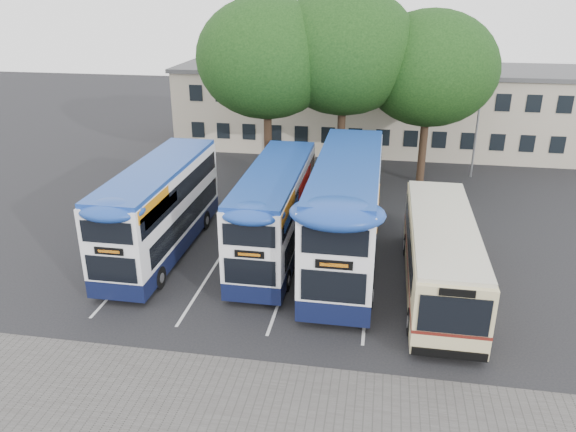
# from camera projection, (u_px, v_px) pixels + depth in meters

# --- Properties ---
(ground) EXTENTS (120.00, 120.00, 0.00)m
(ground) POSITION_uv_depth(u_px,v_px,m) (370.00, 338.00, 20.49)
(ground) COLOR black
(ground) RESTS_ON ground
(paving_strip) EXTENTS (40.00, 6.00, 0.01)m
(paving_strip) POSITION_uv_depth(u_px,v_px,m) (294.00, 430.00, 16.25)
(paving_strip) COLOR #595654
(paving_strip) RESTS_ON ground
(bay_lines) EXTENTS (14.12, 11.00, 0.01)m
(bay_lines) POSITION_uv_depth(u_px,v_px,m) (291.00, 267.00, 25.64)
(bay_lines) COLOR silver
(bay_lines) RESTS_ON ground
(depot_building) EXTENTS (32.40, 8.40, 6.20)m
(depot_building) POSITION_uv_depth(u_px,v_px,m) (385.00, 107.00, 43.89)
(depot_building) COLOR #C2B29C
(depot_building) RESTS_ON ground
(lamp_post) EXTENTS (0.25, 1.05, 9.06)m
(lamp_post) POSITION_uv_depth(u_px,v_px,m) (480.00, 101.00, 35.82)
(lamp_post) COLOR gray
(lamp_post) RESTS_ON ground
(tree_left) EXTENTS (8.43, 8.43, 11.52)m
(tree_left) POSITION_uv_depth(u_px,v_px,m) (267.00, 58.00, 33.39)
(tree_left) COLOR black
(tree_left) RESTS_ON ground
(tree_mid) EXTENTS (8.87, 8.87, 12.05)m
(tree_mid) POSITION_uv_depth(u_px,v_px,m) (344.00, 52.00, 33.61)
(tree_mid) COLOR black
(tree_mid) RESTS_ON ground
(tree_right) EXTENTS (8.18, 8.18, 10.77)m
(tree_right) POSITION_uv_depth(u_px,v_px,m) (430.00, 69.00, 33.90)
(tree_right) COLOR black
(tree_right) RESTS_ON ground
(bus_dd_left) EXTENTS (2.51, 10.36, 4.32)m
(bus_dd_left) POSITION_uv_depth(u_px,v_px,m) (160.00, 206.00, 26.31)
(bus_dd_left) COLOR #0E1436
(bus_dd_left) RESTS_ON ground
(bus_dd_mid) EXTENTS (2.48, 10.22, 4.26)m
(bus_dd_mid) POSITION_uv_depth(u_px,v_px,m) (275.00, 208.00, 26.08)
(bus_dd_mid) COLOR #0E1436
(bus_dd_mid) RESTS_ON ground
(bus_dd_right) EXTENTS (2.85, 11.76, 4.90)m
(bus_dd_right) POSITION_uv_depth(u_px,v_px,m) (346.00, 208.00, 25.18)
(bus_dd_right) COLOR #0E1436
(bus_dd_right) RESTS_ON ground
(bus_single) EXTENTS (2.67, 10.49, 3.13)m
(bus_single) POSITION_uv_depth(u_px,v_px,m) (441.00, 251.00, 23.19)
(bus_single) COLOR beige
(bus_single) RESTS_ON ground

